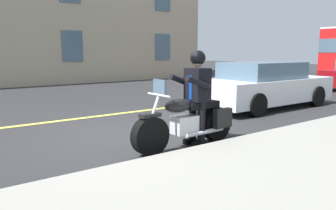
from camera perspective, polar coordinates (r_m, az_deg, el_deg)
ground_plane at (r=6.98m, az=-7.86°, el=-4.92°), size 80.00×80.00×0.00m
lane_center_stripe at (r=8.76m, az=-14.01°, el=-2.16°), size 60.00×0.16×0.01m
motorcycle_main at (r=5.88m, az=3.66°, el=-3.02°), size 2.22×0.63×1.26m
rider_main at (r=5.92m, az=5.08°, el=2.76°), size 0.63×0.56×1.74m
car_silver at (r=10.45m, az=16.63°, el=3.36°), size 4.60×1.92×1.40m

